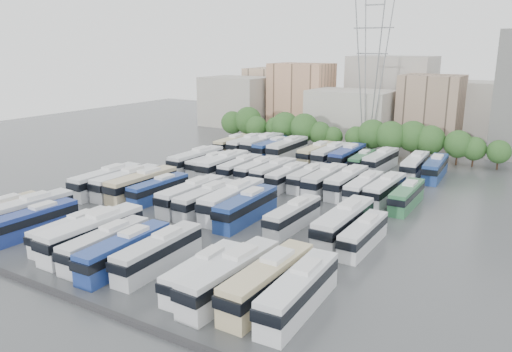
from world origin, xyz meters
The scene contains 52 objects.
ground centered at (0.00, 0.00, 0.00)m, with size 220.00×220.00×0.00m, color #424447.
parapet centered at (0.00, -33.00, 0.25)m, with size 56.00×0.50×0.50m, color #2D2D30.
tree_line centered at (-2.01, 42.09, 4.48)m, with size 65.10×7.98×8.42m.
city_buildings centered at (-7.46, 71.86, 7.87)m, with size 102.00×35.00×20.00m.
electricity_pylon centered at (2.00, 50.00, 18.66)m, with size 9.00×6.91×33.83m.
bus_r0_s1 centered at (-18.23, -23.03, 1.99)m, with size 3.44×13.06×4.06m.
bus_r0_s2 centered at (-14.93, -24.18, 1.79)m, with size 2.95×11.72×3.65m.
bus_r0_s4 centered at (-8.24, -23.69, 1.72)m, with size 2.83×11.26×3.51m.
bus_r0_s5 centered at (-4.93, -23.58, 2.07)m, with size 3.08×13.49×4.22m.
bus_r0_s6 centered at (-1.64, -24.69, 1.80)m, with size 3.00×11.79×3.67m.
bus_r0_s7 centered at (1.68, -25.07, 1.86)m, with size 3.05×12.18×3.79m.
bus_r0_s8 centered at (4.97, -23.45, 1.86)m, with size 3.00×12.12×3.78m.
bus_r0_s10 centered at (11.52, -24.46, 1.67)m, with size 2.64×10.87×3.39m.
bus_r0_s11 centered at (14.71, -24.33, 2.00)m, with size 3.42×13.09×4.07m.
bus_r0_s12 centered at (18.23, -23.37, 2.02)m, with size 3.08×13.13×4.11m.
bus_r0_s13 centered at (21.47, -23.58, 1.93)m, with size 3.24×12.63×3.93m.
bus_r1_s0 centered at (-21.30, -6.61, 2.02)m, with size 3.13×13.18×4.12m.
bus_r1_s1 centered at (-18.11, -5.45, 1.98)m, with size 2.87×12.87×4.03m.
bus_r1_s2 centered at (-14.83, -5.30, 2.03)m, with size 3.10×13.23×4.14m.
bus_r1_s3 centered at (-11.51, -5.24, 1.74)m, with size 2.74×11.37×3.55m.
bus_r1_s5 centered at (-4.95, -5.61, 1.97)m, with size 2.86×12.79×4.01m.
bus_r1_s6 centered at (-1.78, -5.97, 1.90)m, with size 2.79×12.33×3.86m.
bus_r1_s7 centered at (1.73, -4.84, 2.08)m, with size 3.54×13.62×4.24m.
bus_r1_s8 centered at (4.93, -6.19, 1.96)m, with size 3.11×12.79×3.99m.
bus_r1_s10 centered at (11.55, -5.50, 1.74)m, with size 2.74×11.37×3.55m.
bus_r1_s12 centered at (18.36, -5.30, 2.05)m, with size 3.07×13.37×4.19m.
bus_r1_s13 centered at (21.43, -6.90, 1.69)m, with size 2.40×10.99×3.45m.
bus_r2_s1 centered at (-17.94, 12.22, 2.06)m, with size 3.08×13.43×4.20m.
bus_r2_s2 centered at (-14.89, 12.25, 1.73)m, with size 2.84×11.32×3.53m.
bus_r2_s3 centered at (-11.53, 11.84, 2.03)m, with size 3.27×13.25×4.13m.
bus_r2_s4 centered at (-8.22, 12.35, 1.80)m, with size 3.05×11.81×3.68m.
bus_r2_s5 centered at (-4.84, 12.75, 1.79)m, with size 2.66×11.65×3.65m.
bus_r2_s6 centered at (-1.53, 12.60, 1.84)m, with size 2.76×11.96×3.74m.
bus_r2_s7 centered at (1.67, 11.52, 1.74)m, with size 2.52×11.32×3.55m.
bus_r2_s8 centered at (4.79, 12.99, 1.71)m, with size 2.50×11.13×3.49m.
bus_r2_s9 centered at (8.24, 12.05, 1.93)m, with size 2.75×12.53×3.93m.
bus_r2_s10 centered at (11.56, 13.01, 1.91)m, with size 2.81×12.43×3.89m.
bus_r2_s11 centered at (14.91, 11.59, 1.81)m, with size 2.65×11.79×3.69m.
bus_r2_s12 centered at (18.07, 11.95, 1.86)m, with size 3.05×12.18×3.80m.
bus_r2_s13 centered at (21.65, 10.81, 1.75)m, with size 2.58×11.40×3.57m.
bus_r3_s0 centered at (-21.63, 29.70, 1.82)m, with size 3.05×11.90×3.70m.
bus_r3_s1 centered at (-18.01, 30.15, 1.97)m, with size 3.01×12.81×4.00m.
bus_r3_s2 centered at (-14.74, 31.13, 2.10)m, with size 3.20×13.70×4.28m.
bus_r3_s3 centered at (-11.47, 30.11, 1.96)m, with size 3.38×12.83×3.99m.
bus_r3_s4 centered at (-8.40, 30.66, 2.08)m, with size 3.04×13.55×4.25m.
bus_r3_s6 centered at (-1.60, 30.31, 1.92)m, with size 3.13×12.54×3.91m.
bus_r3_s7 centered at (1.51, 30.16, 1.97)m, with size 3.04×12.86×4.02m.
bus_r3_s8 centered at (5.00, 30.06, 2.03)m, with size 2.92×13.17×4.13m.
bus_r3_s9 centered at (8.17, 29.58, 1.66)m, with size 2.83×10.87×3.38m.
bus_r3_s10 centered at (11.46, 30.51, 1.92)m, with size 3.27×12.60×3.92m.
bus_r3_s12 centered at (17.96, 29.89, 1.94)m, with size 3.33×12.72×3.96m.
bus_r3_s13 centered at (21.47, 29.97, 1.90)m, with size 3.32×12.44×3.87m.
Camera 1 is at (39.02, -59.56, 22.90)m, focal length 35.00 mm.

